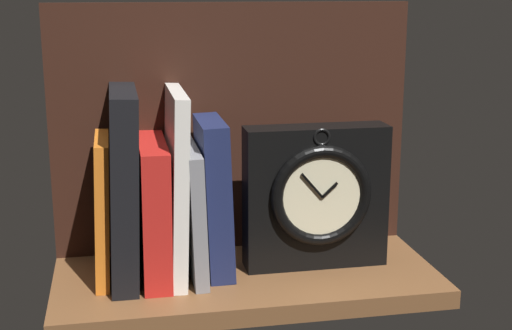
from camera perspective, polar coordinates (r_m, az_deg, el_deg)
name	(u,v)px	position (r cm, az deg, el deg)	size (l,w,h in cm)	color
ground_plane	(247,281)	(102.56, -0.74, -9.03)	(52.52, 23.41, 2.50)	brown
back_panel	(233,128)	(107.38, -1.85, 2.88)	(52.52, 1.20, 36.40)	black
book_orange_pandolfini	(102,209)	(99.41, -11.94, -3.38)	(1.79, 12.55, 19.39)	orange
book_black_skeptic	(124,185)	(98.53, -10.32, -1.59)	(3.47, 16.75, 25.56)	black
book_red_requiem	(154,209)	(99.62, -8.01, -3.43)	(3.66, 16.72, 18.53)	red
book_white_catcher	(176,184)	(98.87, -6.28, -1.48)	(1.93, 16.43, 25.27)	silver
book_gray_chess	(193,209)	(100.11, -4.97, -3.48)	(1.87, 16.45, 17.81)	gray
book_navy_bierce	(214,196)	(99.95, -3.32, -2.46)	(3.39, 12.31, 21.20)	#192147
framed_clock	(316,196)	(101.63, 4.75, -2.46)	(20.00, 6.31, 20.20)	black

